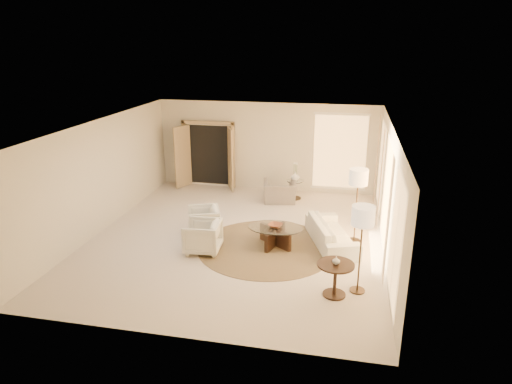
% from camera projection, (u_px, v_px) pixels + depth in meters
% --- Properties ---
extents(room, '(7.04, 8.04, 2.83)m').
position_uv_depth(room, '(236.00, 184.00, 10.79)').
color(room, beige).
rests_on(room, ground).
extents(windows_right, '(0.10, 6.40, 2.40)m').
position_uv_depth(windows_right, '(386.00, 195.00, 10.23)').
color(windows_right, '#F4B461').
rests_on(windows_right, room).
extents(window_back_corner, '(1.70, 0.10, 2.40)m').
position_uv_depth(window_back_corner, '(340.00, 152.00, 14.02)').
color(window_back_corner, '#F4B461').
rests_on(window_back_corner, room).
extents(curtains_right, '(0.06, 5.20, 2.60)m').
position_uv_depth(curtains_right, '(382.00, 185.00, 11.09)').
color(curtains_right, tan).
rests_on(curtains_right, room).
extents(french_doors, '(1.95, 0.66, 2.16)m').
position_uv_depth(french_doors, '(208.00, 155.00, 14.80)').
color(french_doors, tan).
rests_on(french_doors, room).
extents(area_rug, '(3.83, 3.83, 0.01)m').
position_uv_depth(area_rug, '(267.00, 247.00, 10.75)').
color(area_rug, '#40301D').
rests_on(area_rug, room).
extents(sofa, '(1.43, 2.19, 0.60)m').
position_uv_depth(sofa, '(332.00, 233.00, 10.81)').
color(sofa, silver).
rests_on(sofa, room).
extents(armchair_left, '(0.93, 0.96, 0.77)m').
position_uv_depth(armchair_left, '(204.00, 220.00, 11.36)').
color(armchair_left, silver).
rests_on(armchair_left, room).
extents(armchair_right, '(0.79, 0.83, 0.80)m').
position_uv_depth(armchair_right, '(203.00, 235.00, 10.43)').
color(armchair_right, silver).
rests_on(armchair_right, room).
extents(accent_chair, '(1.07, 0.80, 0.85)m').
position_uv_depth(accent_chair, '(280.00, 188.00, 13.61)').
color(accent_chair, gray).
rests_on(accent_chair, room).
extents(coffee_table, '(1.65, 1.65, 0.47)m').
position_uv_depth(coffee_table, '(275.00, 234.00, 10.75)').
color(coffee_table, black).
rests_on(coffee_table, room).
extents(end_table, '(0.71, 0.71, 0.67)m').
position_uv_depth(end_table, '(335.00, 274.00, 8.61)').
color(end_table, black).
rests_on(end_table, room).
extents(side_table, '(0.50, 0.50, 0.58)m').
position_uv_depth(side_table, '(295.00, 188.00, 13.90)').
color(side_table, '#32261B').
rests_on(side_table, room).
extents(floor_lamp_near, '(0.44, 0.44, 1.82)m').
position_uv_depth(floor_lamp_near, '(358.00, 180.00, 10.59)').
color(floor_lamp_near, '#32261B').
rests_on(floor_lamp_near, room).
extents(floor_lamp_far, '(0.43, 0.43, 1.76)m').
position_uv_depth(floor_lamp_far, '(363.00, 220.00, 8.41)').
color(floor_lamp_far, '#32261B').
rests_on(floor_lamp_far, room).
extents(bowl, '(0.40, 0.40, 0.08)m').
position_uv_depth(bowl, '(275.00, 226.00, 10.68)').
color(bowl, brown).
rests_on(bowl, coffee_table).
extents(end_vase, '(0.15, 0.15, 0.15)m').
position_uv_depth(end_vase, '(336.00, 261.00, 8.52)').
color(end_vase, silver).
rests_on(end_vase, end_table).
extents(side_vase, '(0.32, 0.32, 0.27)m').
position_uv_depth(side_vase, '(295.00, 176.00, 13.79)').
color(side_vase, silver).
rests_on(side_vase, side_table).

